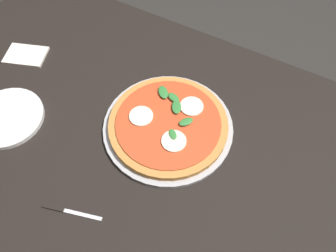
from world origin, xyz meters
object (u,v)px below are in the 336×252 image
(dining_table, at_px, (141,146))
(serving_tray, at_px, (168,127))
(knife, at_px, (64,210))
(napkin, at_px, (26,55))
(pizza, at_px, (168,124))
(plate_white, at_px, (7,117))

(dining_table, bearing_deg, serving_tray, -149.26)
(serving_tray, xyz_separation_m, knife, (0.11, 0.33, -0.00))
(napkin, bearing_deg, knife, 141.48)
(serving_tray, distance_m, napkin, 0.55)
(pizza, relative_size, knife, 2.21)
(dining_table, height_order, knife, knife)
(pizza, bearing_deg, napkin, -1.96)
(napkin, distance_m, knife, 0.56)
(dining_table, relative_size, serving_tray, 4.11)
(napkin, relative_size, knife, 0.86)
(napkin, xyz_separation_m, knife, (-0.44, 0.35, -0.00))
(plate_white, height_order, napkin, plate_white)
(plate_white, bearing_deg, knife, 156.67)
(dining_table, height_order, napkin, napkin)
(dining_table, height_order, plate_white, plate_white)
(dining_table, bearing_deg, plate_white, 23.90)
(plate_white, relative_size, knife, 1.38)
(pizza, relative_size, plate_white, 1.61)
(serving_tray, relative_size, pizza, 1.10)
(plate_white, relative_size, napkin, 1.59)
(napkin, height_order, knife, napkin)
(serving_tray, height_order, plate_white, plate_white)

